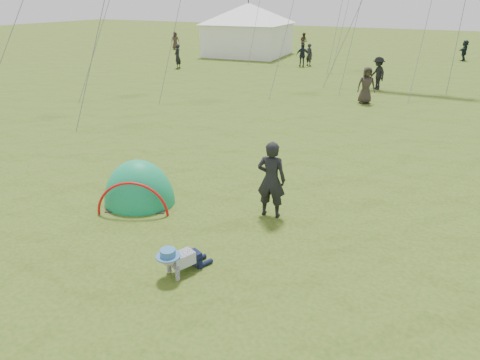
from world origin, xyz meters
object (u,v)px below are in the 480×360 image
at_px(crawling_toddler, 179,259).
at_px(standing_adult, 271,180).
at_px(event_marquee, 248,28).
at_px(popup_tent, 140,203).

height_order(crawling_toddler, standing_adult, standing_adult).
bearing_deg(crawling_toddler, event_marquee, 136.81).
xyz_separation_m(popup_tent, event_marquee, (-10.78, 27.79, 2.33)).
bearing_deg(crawling_toddler, standing_adult, 101.44).
bearing_deg(standing_adult, event_marquee, -71.04).
distance_m(crawling_toddler, event_marquee, 32.77).
xyz_separation_m(crawling_toddler, popup_tent, (-2.67, 2.03, -0.32)).
bearing_deg(popup_tent, event_marquee, 86.23).
relative_size(popup_tent, event_marquee, 0.35).
relative_size(crawling_toddler, popup_tent, 0.36).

